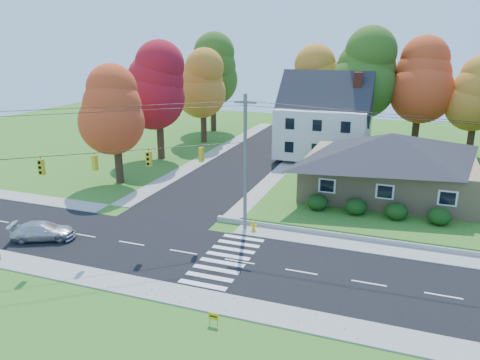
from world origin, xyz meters
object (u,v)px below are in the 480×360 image
at_px(ranch_house, 390,163).
at_px(silver_sedan, 43,231).
at_px(fire_hydrant, 254,226).
at_px(white_car, 281,137).

relative_size(ranch_house, silver_sedan, 3.33).
xyz_separation_m(silver_sedan, fire_hydrant, (13.43, 6.56, -0.27)).
bearing_deg(fire_hydrant, ranch_house, 51.43).
height_order(silver_sedan, white_car, white_car).
xyz_separation_m(ranch_house, silver_sedan, (-22.19, -17.54, -2.61)).
xyz_separation_m(silver_sedan, white_car, (7.11, 36.95, 0.02)).
distance_m(ranch_house, silver_sedan, 28.40).
xyz_separation_m(white_car, fire_hydrant, (6.31, -30.39, -0.29)).
bearing_deg(silver_sedan, white_car, -34.77).
xyz_separation_m(ranch_house, white_car, (-15.07, 19.41, -2.59)).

